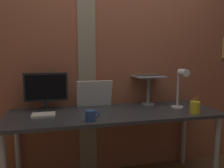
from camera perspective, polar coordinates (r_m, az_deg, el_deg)
The scene contains 10 objects.
brick_wall_back at distance 2.38m, azimuth -1.07°, elevation 6.54°, with size 3.73×0.16×2.47m.
desk at distance 2.07m, azimuth 0.66°, elevation -9.24°, with size 1.95×0.67×0.75m.
monitor at distance 2.16m, azimuth -16.92°, elevation -1.30°, with size 0.41×0.18×0.36m.
laptop_stand at distance 2.35m, azimuth 9.53°, elevation -0.58°, with size 0.28×0.22×0.30m.
laptop at distance 2.39m, azimuth 9.01°, elevation 3.25°, with size 0.31×0.29×0.21m.
whiteboard_panel at distance 2.24m, azimuth -4.61°, elevation -2.56°, with size 0.36×0.02×0.28m, color white.
desk_lamp at distance 2.21m, azimuth 17.66°, elevation -0.06°, with size 0.12×0.20×0.40m.
pen_cup at distance 2.11m, azimuth 20.98°, elevation -5.78°, with size 0.09×0.09×0.17m.
coffee_mug at distance 1.77m, azimuth -5.63°, elevation -8.24°, with size 0.12×0.08×0.09m.
paper_clutter_stack at distance 1.99m, azimuth -17.57°, elevation -7.75°, with size 0.20×0.14×0.02m, color silver.
Camera 1 is at (-0.52, -1.94, 1.26)m, focal length 34.77 mm.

